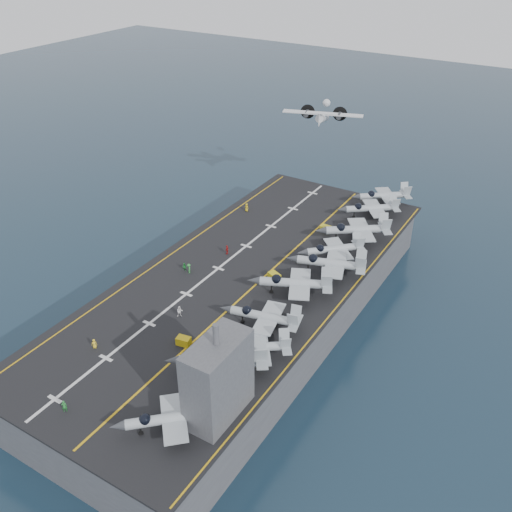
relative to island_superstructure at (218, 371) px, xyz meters
The scene contains 29 objects.
ground 38.02m from the island_superstructure, 116.57° to the left, with size 500.00×500.00×0.00m, color #142135.
hull 35.94m from the island_superstructure, 116.57° to the left, with size 36.00×90.00×10.00m, color #56595E.
flight_deck 34.41m from the island_superstructure, 116.57° to the left, with size 38.00×92.00×0.40m, color black.
foul_line 33.17m from the island_superstructure, 111.80° to the left, with size 0.35×90.00×0.02m, color gold.
landing_centerline 37.38m from the island_superstructure, 124.99° to the left, with size 0.50×90.00×0.02m, color silver.
deck_edge_port 44.50m from the island_superstructure, 136.85° to the left, with size 0.25×90.00×0.02m, color gold.
deck_edge_stbd 31.12m from the island_superstructure, 83.35° to the left, with size 0.25×90.00×0.02m, color gold.
island_superstructure is the anchor object (origin of this frame).
fighter_jet_0 8.83m from the island_superstructure, 122.75° to the right, with size 15.53×15.34×4.55m, color #929BA1, non-canonical shape.
fighter_jet_1 9.38m from the island_superstructure, 120.52° to the left, with size 18.09×16.79×5.23m, color gray, non-canonical shape.
fighter_jet_2 13.15m from the island_superstructure, 98.44° to the left, with size 15.29×14.34×4.42m, color #9EA8AE, non-canonical shape.
fighter_jet_3 20.21m from the island_superstructure, 102.56° to the left, with size 15.35×11.92×4.75m, color gray, non-canonical shape.
fighter_jet_4 30.71m from the island_superstructure, 98.46° to the left, with size 17.82×15.44×5.20m, color gray, non-canonical shape.
fighter_jet_5 39.61m from the island_superstructure, 92.85° to the left, with size 17.35×14.17×5.20m, color gray, non-canonical shape.
fighter_jet_6 45.30m from the island_superstructure, 94.75° to the left, with size 15.85×15.77×4.66m, color gray, non-canonical shape.
fighter_jet_7 54.22m from the island_superstructure, 93.04° to the left, with size 18.64×17.43×5.39m, color gray, non-canonical shape.
fighter_jet_8 65.64m from the island_superstructure, 93.69° to the left, with size 16.60×15.78×4.81m, color #97A1A8, non-canonical shape.
tow_cart_a 17.06m from the island_superstructure, 145.63° to the left, with size 2.39×1.77×1.31m, color gold, non-canonical shape.
tow_cart_b 34.39m from the island_superstructure, 107.17° to the left, with size 2.68×2.27×1.37m, color gold, non-canonical shape.
tow_cart_c 55.30m from the island_superstructure, 100.36° to the left, with size 2.36×1.65×1.35m, color gold, non-canonical shape.
crew_0 25.16m from the island_superstructure, behind, with size 1.16×1.15×1.64m, color yellow.
crew_2 37.45m from the island_superstructure, 134.92° to the left, with size 1.03×0.75×1.60m, color green.
crew_3 36.43m from the island_superstructure, 133.77° to the left, with size 1.31×1.39×1.94m, color green.
crew_4 42.49m from the island_superstructure, 122.53° to the left, with size 0.95×1.27×1.95m, color #B21919.
crew_5 61.36m from the island_superstructure, 118.82° to the left, with size 1.16×0.81×1.85m, color yellow.
crew_6 21.99m from the island_superstructure, 149.02° to the right, with size 1.38×1.38×1.95m, color #268535.
crew_7 23.79m from the island_superstructure, 141.42° to the left, with size 1.45×1.42×2.03m, color white.
transport_plane 84.52m from the island_superstructure, 106.88° to the left, with size 22.74×18.77×4.62m, color silver, non-canonical shape.
fighter_jet_9 73.30m from the island_superstructure, 93.30° to the left, with size 16.60×15.78×4.81m, color #97A1A8, non-canonical shape.
Camera 1 is at (48.08, -74.53, 68.56)m, focal length 40.00 mm.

